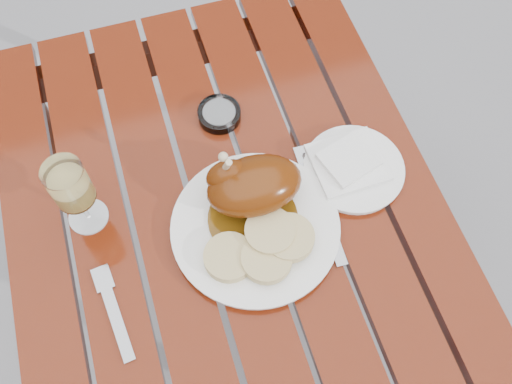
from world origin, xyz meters
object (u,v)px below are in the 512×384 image
table (243,308)px  dinner_plate (255,228)px  side_plate (354,169)px  ashtray (219,114)px  wine_glass (76,196)px

table → dinner_plate: size_ratio=3.91×
side_plate → ashtray: ashtray is taller
side_plate → wine_glass: bearing=173.8°
wine_glass → dinner_plate: bearing=-22.3°
wine_glass → ashtray: bearing=26.3°
dinner_plate → ashtray: 0.26m
table → ashtray: ashtray is taller
table → ashtray: (0.05, 0.29, 0.39)m
side_plate → dinner_plate: bearing=-164.0°
table → wine_glass: 0.54m
dinner_plate → side_plate: (0.22, 0.06, -0.00)m
dinner_plate → side_plate: dinner_plate is taller
wine_glass → table: bearing=-30.0°
side_plate → ashtray: 0.29m
dinner_plate → ashtray: ashtray is taller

